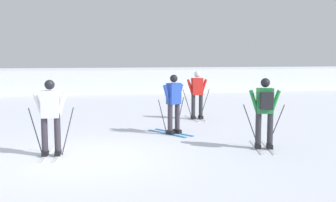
# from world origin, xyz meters

# --- Properties ---
(ground_plane) EXTENTS (120.00, 120.00, 0.00)m
(ground_plane) POSITION_xyz_m (0.00, 0.00, 0.00)
(ground_plane) COLOR silver
(far_snow_ridge) EXTENTS (80.00, 6.27, 1.40)m
(far_snow_ridge) POSITION_xyz_m (0.00, 19.26, 0.70)
(far_snow_ridge) COLOR silver
(far_snow_ridge) RESTS_ON ground
(skier_green) EXTENTS (0.97, 1.64, 1.71)m
(skier_green) POSITION_xyz_m (4.24, -0.08, 0.95)
(skier_green) COLOR silver
(skier_green) RESTS_ON ground
(skier_red) EXTENTS (1.00, 1.61, 1.71)m
(skier_red) POSITION_xyz_m (4.07, 4.87, 0.92)
(skier_red) COLOR silver
(skier_red) RESTS_ON ground
(skier_white) EXTENTS (1.00, 1.63, 1.71)m
(skier_white) POSITION_xyz_m (-0.69, 0.36, 0.92)
(skier_white) COLOR silver
(skier_white) RESTS_ON ground
(skier_blue) EXTENTS (1.10, 1.58, 1.71)m
(skier_blue) POSITION_xyz_m (2.59, 2.32, 0.92)
(skier_blue) COLOR #237AC6
(skier_blue) RESTS_ON ground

